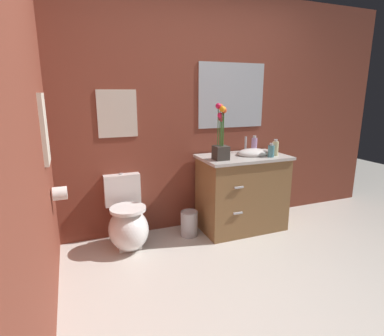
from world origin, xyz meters
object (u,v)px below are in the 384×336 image
at_px(hanging_towel, 44,129).
at_px(toilet_paper_roll, 60,193).
at_px(vanity_cabinet, 242,191).
at_px(hand_wash_bottle, 271,151).
at_px(trash_bin, 189,223).
at_px(wall_mirror, 232,96).
at_px(soap_bottle, 275,148).
at_px(lotion_bottle, 254,145).
at_px(toilet, 128,223).
at_px(wall_poster, 117,114).
at_px(flower_vase, 221,140).

distance_m(hanging_towel, toilet_paper_roll, 0.56).
distance_m(vanity_cabinet, hand_wash_bottle, 0.55).
relative_size(trash_bin, hanging_towel, 0.52).
bearing_deg(wall_mirror, soap_bottle, -51.23).
bearing_deg(vanity_cabinet, lotion_bottle, 23.24).
xyz_separation_m(trash_bin, wall_mirror, (0.61, 0.27, 1.31)).
bearing_deg(vanity_cabinet, wall_mirror, 90.55).
distance_m(soap_bottle, hanging_towel, 2.23).
relative_size(toilet, wall_poster, 1.50).
relative_size(hand_wash_bottle, toilet_paper_roll, 1.33).
bearing_deg(toilet_paper_roll, wall_mirror, 14.29).
height_order(wall_poster, wall_mirror, wall_mirror).
relative_size(vanity_cabinet, hanging_towel, 1.94).
xyz_separation_m(hand_wash_bottle, toilet_paper_roll, (-2.06, -0.01, -0.21)).
xyz_separation_m(vanity_cabinet, hand_wash_bottle, (0.23, -0.16, 0.47)).
height_order(hand_wash_bottle, hanging_towel, hanging_towel).
distance_m(soap_bottle, wall_poster, 1.67).
relative_size(toilet, vanity_cabinet, 0.69).
distance_m(toilet, wall_mirror, 1.76).
distance_m(hand_wash_bottle, hanging_towel, 2.14).
bearing_deg(wall_mirror, vanity_cabinet, -89.45).
distance_m(toilet, hand_wash_bottle, 1.64).
distance_m(flower_vase, toilet_paper_roll, 1.55).
height_order(toilet, hand_wash_bottle, hand_wash_bottle).
height_order(toilet, lotion_bottle, lotion_bottle).
relative_size(flower_vase, wall_poster, 1.22).
xyz_separation_m(toilet, wall_mirror, (1.26, 0.27, 1.21)).
xyz_separation_m(vanity_cabinet, soap_bottle, (0.32, -0.11, 0.48)).
relative_size(hand_wash_bottle, hanging_towel, 0.28).
bearing_deg(soap_bottle, hand_wash_bottle, -150.55).
bearing_deg(hand_wash_bottle, toilet_paper_roll, -179.70).
distance_m(flower_vase, soap_bottle, 0.65).
relative_size(vanity_cabinet, lotion_bottle, 5.11).
bearing_deg(vanity_cabinet, hand_wash_bottle, -34.41).
bearing_deg(vanity_cabinet, toilet_paper_roll, -174.68).
bearing_deg(hanging_towel, wall_poster, 42.93).
bearing_deg(wall_poster, toilet_paper_roll, -140.56).
height_order(lotion_bottle, wall_mirror, wall_mirror).
xyz_separation_m(soap_bottle, toilet_paper_roll, (-2.15, -0.06, -0.23)).
height_order(trash_bin, hanging_towel, hanging_towel).
relative_size(lotion_bottle, wall_poster, 0.43).
bearing_deg(trash_bin, flower_vase, -20.41).
bearing_deg(vanity_cabinet, trash_bin, 177.65).
height_order(wall_mirror, hanging_towel, wall_mirror).
bearing_deg(vanity_cabinet, toilet, 178.80).
bearing_deg(wall_mirror, toilet, -167.99).
bearing_deg(toilet_paper_roll, toilet, 19.20).
bearing_deg(wall_mirror, hanging_towel, -162.94).
height_order(trash_bin, toilet_paper_roll, toilet_paper_roll).
bearing_deg(soap_bottle, hanging_towel, -175.52).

